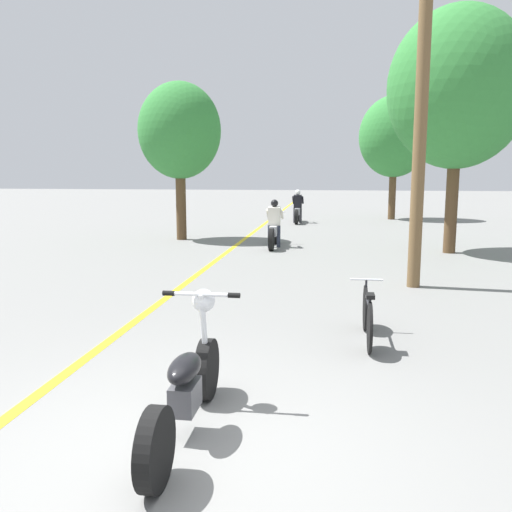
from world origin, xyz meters
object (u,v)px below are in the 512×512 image
roadside_tree_right_far (394,137)px  motorcycle_rider_lead (274,229)px  roadside_tree_left (179,132)px  motorcycle_foreground (187,385)px  bicycle_parked (367,315)px  roadside_tree_right_near (458,89)px  motorcycle_rider_far (298,210)px  utility_pole (422,97)px

roadside_tree_right_far → motorcycle_rider_lead: 11.31m
roadside_tree_left → motorcycle_foreground: size_ratio=2.32×
roadside_tree_right_far → bicycle_parked: bearing=-96.7°
roadside_tree_right_near → motorcycle_rider_far: 10.02m
motorcycle_foreground → motorcycle_rider_far: 18.98m
roadside_tree_right_far → motorcycle_foreground: 21.91m
roadside_tree_right_far → roadside_tree_left: roadside_tree_right_far is taller
roadside_tree_right_near → motorcycle_rider_lead: (-4.81, 0.44, -3.78)m
roadside_tree_left → motorcycle_foreground: roadside_tree_left is taller
motorcycle_rider_lead → bicycle_parked: bearing=-75.9°
roadside_tree_right_far → motorcycle_rider_far: (-4.16, -2.34, -3.18)m
utility_pole → motorcycle_rider_lead: (-3.23, 5.08, -3.00)m
roadside_tree_right_near → motorcycle_rider_lead: roadside_tree_right_near is taller
utility_pole → motorcycle_foreground: bearing=-113.3°
bicycle_parked → motorcycle_foreground: bearing=-120.8°
roadside_tree_right_far → motorcycle_rider_lead: bearing=-113.5°
roadside_tree_left → bicycle_parked: (5.32, -9.95, -3.08)m
roadside_tree_left → motorcycle_rider_lead: 4.49m
roadside_tree_right_near → roadside_tree_left: roadside_tree_right_near is taller
roadside_tree_right_far → motorcycle_rider_lead: (-4.33, -9.95, -3.19)m
roadside_tree_right_far → utility_pole: bearing=-94.2°
roadside_tree_left → motorcycle_foreground: (3.67, -12.71, -3.00)m
roadside_tree_right_near → motorcycle_rider_far: roadside_tree_right_near is taller
roadside_tree_right_near → motorcycle_foreground: 12.37m
roadside_tree_right_far → roadside_tree_left: bearing=-131.0°
utility_pole → roadside_tree_left: (-6.39, 6.42, -0.10)m
utility_pole → roadside_tree_left: utility_pole is taller
motorcycle_foreground → bicycle_parked: (1.64, 2.76, -0.08)m
motorcycle_rider_lead → motorcycle_rider_far: (0.17, 7.60, 0.01)m
roadside_tree_left → motorcycle_rider_lead: roadside_tree_left is taller
roadside_tree_right_near → motorcycle_rider_far: bearing=120.0°
roadside_tree_right_near → motorcycle_foreground: (-4.30, -10.93, -3.88)m
utility_pole → roadside_tree_right_near: bearing=71.2°
utility_pole → roadside_tree_right_far: 15.06m
bicycle_parked → roadside_tree_right_far: bearing=83.3°
roadside_tree_right_near → bicycle_parked: bearing=-108.0°
motorcycle_rider_far → bicycle_parked: motorcycle_rider_far is taller
roadside_tree_left → motorcycle_rider_lead: size_ratio=2.33×
motorcycle_foreground → motorcycle_rider_lead: 11.38m
motorcycle_rider_lead → motorcycle_rider_far: motorcycle_rider_far is taller
utility_pole → motorcycle_foreground: (-2.72, -6.30, -3.10)m
roadside_tree_left → motorcycle_rider_far: roadside_tree_left is taller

